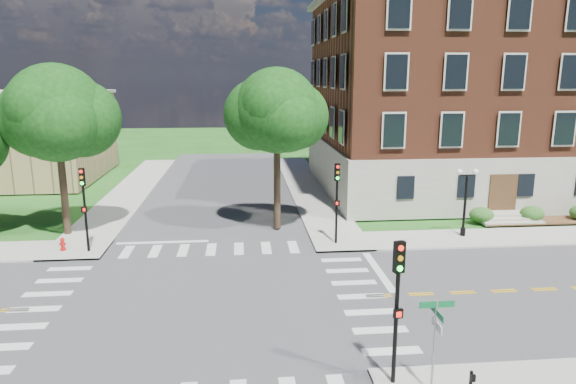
{
  "coord_description": "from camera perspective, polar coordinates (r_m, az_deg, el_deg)",
  "views": [
    {
      "loc": [
        1.85,
        -21.4,
        9.85
      ],
      "look_at": [
        4.55,
        7.86,
        3.2
      ],
      "focal_mm": 32.0,
      "sensor_mm": 36.0,
      "label": 1
    }
  ],
  "objects": [
    {
      "name": "road_ew",
      "position": [
        23.63,
        -9.48,
        -12.06
      ],
      "size": [
        90.0,
        12.0,
        0.01
      ],
      "primitive_type": "cube",
      "color": "#3D3D3F",
      "rests_on": "ground"
    },
    {
      "name": "twin_lamp_west",
      "position": [
        33.36,
        19.11,
        -0.65
      ],
      "size": [
        1.36,
        0.36,
        4.23
      ],
      "color": "black",
      "rests_on": "ground"
    },
    {
      "name": "sidewalk_ne",
      "position": [
        40.38,
        14.48,
        -1.69
      ],
      "size": [
        34.0,
        34.0,
        0.12
      ],
      "color": "#9E9B93",
      "rests_on": "ground"
    },
    {
      "name": "tree_c",
      "position": [
        34.16,
        -24.36,
        7.97
      ],
      "size": [
        5.92,
        5.92,
        10.53
      ],
      "color": "black",
      "rests_on": "ground"
    },
    {
      "name": "traffic_signal_ne",
      "position": [
        30.08,
        5.46,
        -0.1
      ],
      "size": [
        0.38,
        0.45,
        4.8
      ],
      "color": "black",
      "rests_on": "ground"
    },
    {
      "name": "stop_bar_east",
      "position": [
        27.21,
        10.02,
        -8.67
      ],
      "size": [
        0.4,
        5.5,
        0.0
      ],
      "primitive_type": "cube",
      "color": "silver",
      "rests_on": "ground"
    },
    {
      "name": "traffic_signal_se",
      "position": [
        16.69,
        12.06,
        -11.08
      ],
      "size": [
        0.36,
        0.41,
        4.8
      ],
      "color": "black",
      "rests_on": "ground"
    },
    {
      "name": "traffic_signal_nw",
      "position": [
        30.69,
        -21.73,
        -0.71
      ],
      "size": [
        0.38,
        0.45,
        4.8
      ],
      "color": "black",
      "rests_on": "ground"
    },
    {
      "name": "crosswalk_east",
      "position": [
        24.15,
        8.17,
        -11.45
      ],
      "size": [
        2.2,
        10.2,
        0.02
      ],
      "primitive_type": null,
      "color": "silver",
      "rests_on": "ground"
    },
    {
      "name": "main_building",
      "position": [
        48.74,
        22.13,
        10.06
      ],
      "size": [
        30.6,
        22.4,
        16.5
      ],
      "color": "#9E998B",
      "rests_on": "ground"
    },
    {
      "name": "tree_d",
      "position": [
        32.36,
        -1.25,
        8.99
      ],
      "size": [
        5.35,
        5.35,
        10.31
      ],
      "color": "black",
      "rests_on": "ground"
    },
    {
      "name": "street_sign_pole",
      "position": [
        16.82,
        16.07,
        -14.43
      ],
      "size": [
        1.1,
        1.1,
        3.1
      ],
      "color": "gray",
      "rests_on": "ground"
    },
    {
      "name": "ground",
      "position": [
        23.63,
        -9.48,
        -12.07
      ],
      "size": [
        160.0,
        160.0,
        0.0
      ],
      "primitive_type": "plane",
      "color": "#1F5517",
      "rests_on": "ground"
    },
    {
      "name": "fire_hydrant",
      "position": [
        32.1,
        -23.75,
        -5.36
      ],
      "size": [
        0.35,
        0.35,
        0.75
      ],
      "color": "#BB110E",
      "rests_on": "ground"
    },
    {
      "name": "road_ns",
      "position": [
        23.62,
        -9.48,
        -12.05
      ],
      "size": [
        12.0,
        90.0,
        0.01
      ],
      "primitive_type": "cube",
      "color": "#3D3D3F",
      "rests_on": "ground"
    }
  ]
}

